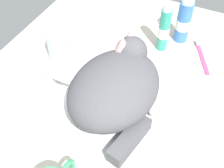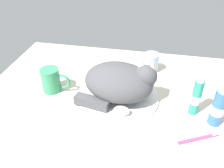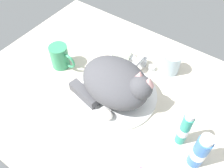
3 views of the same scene
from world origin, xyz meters
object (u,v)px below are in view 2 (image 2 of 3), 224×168
object	(u,v)px
cat	(120,82)
toothbrush	(201,137)
coffee_mug	(52,80)
toothpaste_bottle	(196,97)
soap_bar	(105,67)
rinse_cup	(151,62)
mouthwash_bottle	(219,107)
faucet	(125,69)

from	to	relation	value
cat	toothbrush	world-z (taller)	cat
coffee_mug	toothpaste_bottle	xyz separation A→B (cm)	(54.81, -3.01, 2.35)
coffee_mug	toothbrush	xyz separation A→B (cm)	(56.50, -15.26, -4.40)
toothbrush	soap_bar	bearing A→B (deg)	138.94
rinse_cup	toothbrush	size ratio (longest dim) A/B	0.65
mouthwash_bottle	faucet	bearing A→B (deg)	144.06
cat	toothpaste_bottle	xyz separation A→B (cm)	(27.03, -2.85, -0.67)
rinse_cup	mouthwash_bottle	bearing A→B (deg)	-52.04
toothpaste_bottle	soap_bar	bearing A→B (deg)	149.92
rinse_cup	mouthwash_bottle	xyz separation A→B (cm)	(23.47, -30.09, 2.80)
coffee_mug	toothpaste_bottle	world-z (taller)	toothpaste_bottle
cat	toothpaste_bottle	world-z (taller)	cat
mouthwash_bottle	cat	bearing A→B (deg)	168.49
toothbrush	cat	bearing A→B (deg)	152.26
faucet	soap_bar	xyz separation A→B (cm)	(-9.16, 0.43, -0.47)
cat	toothpaste_bottle	distance (cm)	27.18
faucet	rinse_cup	distance (cm)	12.21
mouthwash_bottle	toothbrush	xyz separation A→B (cm)	(-4.99, -8.24, -6.59)
coffee_mug	toothbrush	size ratio (longest dim) A/B	0.88
coffee_mug	faucet	bearing A→B (deg)	33.63
coffee_mug	mouthwash_bottle	size ratio (longest dim) A/B	0.78
cat	toothbrush	size ratio (longest dim) A/B	2.22
toothpaste_bottle	toothbrush	bearing A→B (deg)	-82.17
coffee_mug	rinse_cup	bearing A→B (deg)	31.25
coffee_mug	toothbrush	world-z (taller)	coffee_mug
mouthwash_bottle	toothpaste_bottle	bearing A→B (deg)	148.99
toothpaste_bottle	coffee_mug	bearing A→B (deg)	176.86
soap_bar	mouthwash_bottle	size ratio (longest dim) A/B	0.48
faucet	soap_bar	world-z (taller)	faucet
coffee_mug	soap_bar	xyz separation A→B (cm)	(17.85, 18.40, -2.55)
coffee_mug	mouthwash_bottle	distance (cm)	61.93
toothpaste_bottle	toothbrush	size ratio (longest dim) A/B	1.16
faucet	mouthwash_bottle	world-z (taller)	mouthwash_bottle
faucet	mouthwash_bottle	xyz separation A→B (cm)	(34.47, -24.99, 4.27)
soap_bar	cat	bearing A→B (deg)	-61.84
faucet	toothpaste_bottle	distance (cm)	35.11
soap_bar	toothpaste_bottle	xyz separation A→B (cm)	(36.96, -21.41, 4.90)
soap_bar	toothbrush	bearing A→B (deg)	-41.06
coffee_mug	mouthwash_bottle	bearing A→B (deg)	-6.51
rinse_cup	toothpaste_bottle	distance (cm)	31.16
cat	rinse_cup	bearing A→B (deg)	66.24
rinse_cup	cat	bearing A→B (deg)	-113.76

